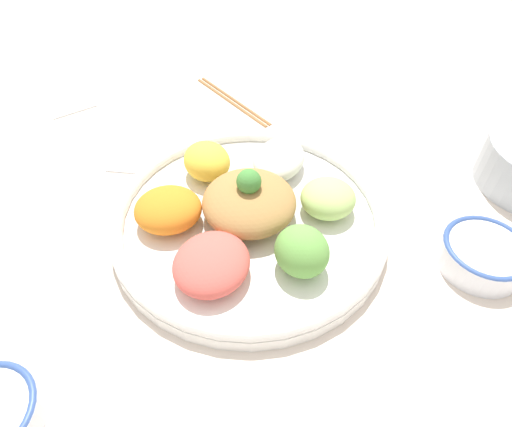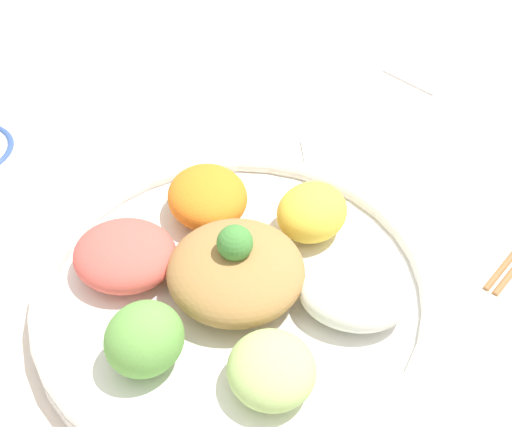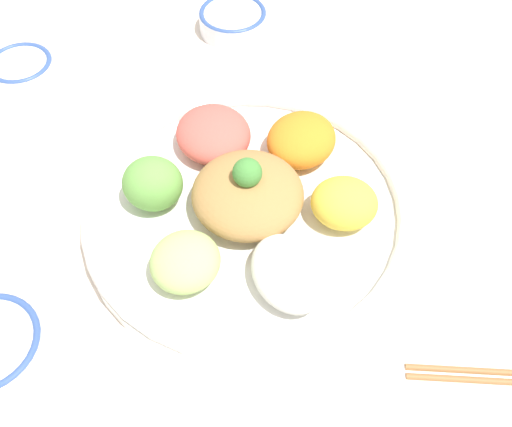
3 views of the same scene
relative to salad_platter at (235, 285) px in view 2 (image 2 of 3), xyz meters
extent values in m
plane|color=silver|center=(0.01, -0.02, -0.03)|extent=(2.40, 2.40, 0.00)
cylinder|color=white|center=(0.00, 0.00, -0.02)|extent=(0.39, 0.39, 0.02)
torus|color=white|center=(0.00, 0.00, 0.00)|extent=(0.39, 0.39, 0.02)
ellipsoid|color=orange|center=(-0.07, -0.08, 0.02)|extent=(0.12, 0.12, 0.05)
ellipsoid|color=#E55B51|center=(0.04, -0.10, 0.02)|extent=(0.12, 0.13, 0.04)
ellipsoid|color=#6BAD4C|center=(0.11, -0.02, 0.02)|extent=(0.08, 0.08, 0.06)
ellipsoid|color=#B7DB7A|center=(0.07, 0.09, 0.02)|extent=(0.11, 0.11, 0.05)
ellipsoid|color=white|center=(-0.04, 0.11, 0.01)|extent=(0.11, 0.12, 0.04)
ellipsoid|color=yellow|center=(-0.11, 0.02, 0.02)|extent=(0.09, 0.08, 0.05)
ellipsoid|color=#AD7F47|center=(0.00, 0.00, 0.02)|extent=(0.13, 0.13, 0.06)
sphere|color=#478E3D|center=(0.00, 0.00, 0.06)|extent=(0.03, 0.03, 0.03)
cube|color=white|center=(-0.45, -0.02, -0.02)|extent=(0.03, 0.09, 0.01)
ellipsoid|color=white|center=(-0.44, 0.04, -0.02)|extent=(0.04, 0.05, 0.01)
cube|color=white|center=(-0.22, -0.04, -0.02)|extent=(0.08, 0.06, 0.01)
ellipsoid|color=white|center=(-0.28, -0.08, -0.02)|extent=(0.07, 0.06, 0.01)
camera|label=1|loc=(0.30, -0.29, 0.43)|focal=30.00mm
camera|label=2|loc=(0.36, 0.26, 0.52)|focal=50.00mm
camera|label=3|loc=(0.02, 0.43, 0.56)|focal=42.00mm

